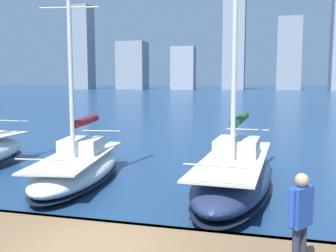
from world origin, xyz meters
The scene contains 5 objects.
dock_pier centered at (0.00, -0.10, 0.54)m, with size 28.00×2.80×0.60m.
city_skyline centered at (0.38, -161.66, 19.17)m, with size 167.62×16.79×53.69m.
sailboat_forest centered at (-2.10, -6.33, 0.73)m, with size 2.73×8.29×11.67m.
sailboat_maroon centered at (3.73, -6.50, 0.62)m, with size 3.47×7.56×9.79m.
person_blue_shirt centered at (-3.73, 0.11, 1.62)m, with size 0.42×0.52×1.69m.
Camera 1 is at (-3.21, 6.65, 3.77)m, focal length 42.00 mm.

